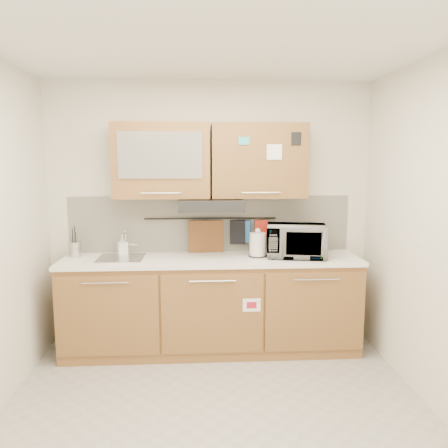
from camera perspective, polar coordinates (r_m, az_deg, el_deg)
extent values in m
plane|color=#9E9993|center=(3.41, -0.92, -24.32)|extent=(3.20, 3.20, 0.00)
plane|color=white|center=(2.96, -1.05, 23.24)|extent=(3.20, 3.20, 0.00)
plane|color=silver|center=(4.40, -1.81, 1.34)|extent=(3.20, 0.00, 3.20)
plane|color=silver|center=(3.38, 27.23, -1.74)|extent=(0.00, 3.00, 3.00)
cube|color=#9A6736|center=(4.30, -1.64, -10.61)|extent=(2.80, 0.60, 0.88)
cube|color=black|center=(4.44, -1.62, -15.38)|extent=(2.80, 0.54, 0.10)
cube|color=olive|center=(4.08, -15.01, -11.55)|extent=(0.91, 0.02, 0.74)
cylinder|color=silver|center=(3.96, -15.26, -7.44)|extent=(0.41, 0.01, 0.01)
cube|color=olive|center=(4.00, -1.50, -11.67)|extent=(0.91, 0.02, 0.74)
cylinder|color=silver|center=(3.88, -1.51, -7.48)|extent=(0.41, 0.01, 0.01)
cube|color=olive|center=(4.13, 11.81, -11.17)|extent=(0.91, 0.02, 0.74)
cylinder|color=silver|center=(4.01, 12.03, -7.11)|extent=(0.41, 0.01, 0.01)
cube|color=white|center=(4.16, -1.66, -4.66)|extent=(2.82, 0.62, 0.04)
cube|color=silver|center=(4.40, -1.80, 0.03)|extent=(2.80, 0.02, 0.56)
cube|color=#9A6736|center=(4.20, -8.12, 8.17)|extent=(0.90, 0.35, 0.70)
cube|color=silver|center=(4.02, -8.36, 8.88)|extent=(0.76, 0.02, 0.42)
cube|color=olive|center=(4.23, 4.53, 8.23)|extent=(0.90, 0.35, 0.70)
cube|color=white|center=(4.07, 6.60, 9.32)|extent=(0.14, 0.00, 0.14)
cube|color=black|center=(4.14, -1.72, 2.56)|extent=(0.60, 0.46, 0.10)
cube|color=silver|center=(4.23, -13.29, -4.47)|extent=(0.42, 0.40, 0.03)
cylinder|color=silver|center=(4.36, -12.73, -2.40)|extent=(0.03, 0.03, 0.24)
cylinder|color=silver|center=(4.26, -12.95, -1.28)|extent=(0.02, 0.18, 0.02)
cylinder|color=black|center=(4.35, -1.79, 0.73)|extent=(1.30, 0.02, 0.02)
cylinder|color=#B1B1B5|center=(4.41, -18.87, -3.13)|extent=(0.15, 0.15, 0.15)
cylinder|color=black|center=(4.41, -19.13, -2.29)|extent=(0.01, 0.01, 0.27)
cylinder|color=black|center=(4.38, -18.77, -2.54)|extent=(0.01, 0.01, 0.24)
cylinder|color=black|center=(4.42, -18.85, -2.14)|extent=(0.01, 0.01, 0.29)
cylinder|color=black|center=(4.39, -19.15, -2.74)|extent=(0.01, 0.01, 0.22)
cylinder|color=silver|center=(4.19, 4.41, -2.73)|extent=(0.19, 0.19, 0.23)
sphere|color=silver|center=(4.16, 4.43, -0.90)|extent=(0.05, 0.05, 0.05)
cube|color=silver|center=(4.17, 5.76, -2.63)|extent=(0.03, 0.04, 0.15)
cylinder|color=black|center=(4.21, 4.39, -4.15)|extent=(0.18, 0.18, 0.01)
cube|color=black|center=(4.28, 10.31, -2.86)|extent=(0.26, 0.18, 0.19)
cube|color=black|center=(4.26, 9.74, -1.71)|extent=(0.08, 0.12, 0.01)
cube|color=black|center=(4.27, 10.94, -1.72)|extent=(0.08, 0.12, 0.01)
imported|color=#999999|center=(4.22, 9.40, -2.19)|extent=(0.61, 0.46, 0.31)
imported|color=#999999|center=(4.34, -13.12, -2.73)|extent=(0.12, 0.12, 0.20)
cube|color=brown|center=(4.38, -2.39, -2.36)|extent=(0.35, 0.04, 0.43)
cube|color=#22549C|center=(4.38, 2.64, -0.93)|extent=(0.13, 0.07, 0.22)
cube|color=black|center=(4.38, 1.80, -1.07)|extent=(0.15, 0.04, 0.24)
cube|color=red|center=(4.40, 4.90, -0.52)|extent=(0.13, 0.04, 0.16)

